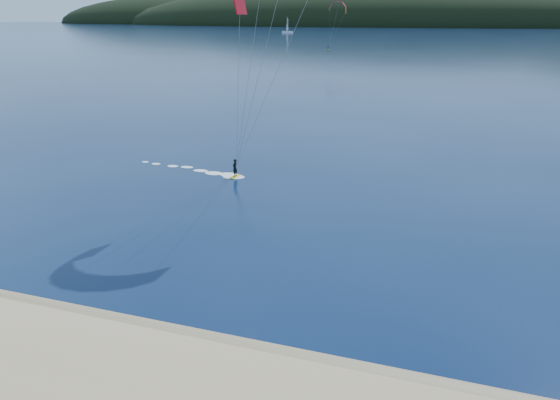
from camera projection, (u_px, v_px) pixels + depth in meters
name	position (u px, v px, depth m)	size (l,w,h in m)	color
wet_sand	(153.00, 339.00, 22.59)	(220.00, 2.50, 0.10)	#88714F
headland	(455.00, 25.00, 684.79)	(1200.00, 310.00, 140.00)	black
kitesurfer_near	(273.00, 8.00, 35.82)	(19.37, 6.94, 17.02)	yellow
kitesurfer_far	(337.00, 11.00, 200.76)	(8.62, 6.15, 17.01)	yellow
sailboat	(287.00, 32.00, 404.62)	(8.60, 5.40, 12.01)	white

